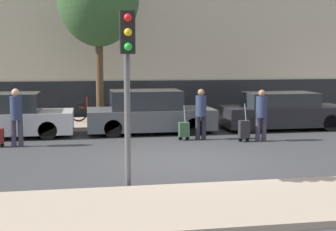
# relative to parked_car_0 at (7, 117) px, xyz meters

# --- Properties ---
(ground_plane) EXTENTS (80.00, 80.00, 0.00)m
(ground_plane) POSITION_rel_parked_car_0_xyz_m (4.94, -4.56, -0.67)
(ground_plane) COLOR #38383A
(sidewalk_near) EXTENTS (28.00, 2.50, 0.12)m
(sidewalk_near) POSITION_rel_parked_car_0_xyz_m (4.94, -8.31, -0.61)
(sidewalk_near) COLOR tan
(sidewalk_near) RESTS_ON ground_plane
(sidewalk_far) EXTENTS (28.00, 3.00, 0.12)m
(sidewalk_far) POSITION_rel_parked_car_0_xyz_m (4.94, 2.44, -0.61)
(sidewalk_far) COLOR tan
(sidewalk_far) RESTS_ON ground_plane
(parked_car_0) EXTENTS (4.15, 1.73, 1.46)m
(parked_car_0) POSITION_rel_parked_car_0_xyz_m (0.00, 0.00, 0.00)
(parked_car_0) COLOR #B7BABF
(parked_car_0) RESTS_ON ground_plane
(parked_car_1) EXTENTS (4.38, 1.87, 1.49)m
(parked_car_1) POSITION_rel_parked_car_0_xyz_m (4.72, 0.12, 0.01)
(parked_car_1) COLOR #4C5156
(parked_car_1) RESTS_ON ground_plane
(parked_car_2) EXTENTS (4.56, 1.72, 1.35)m
(parked_car_2) POSITION_rel_parked_car_0_xyz_m (9.65, 0.07, -0.04)
(parked_car_2) COLOR black
(parked_car_2) RESTS_ON ground_plane
(pedestrian_left) EXTENTS (0.35, 0.34, 1.72)m
(pedestrian_left) POSITION_rel_parked_car_0_xyz_m (0.54, -1.80, 0.30)
(pedestrian_left) COLOR #383347
(pedestrian_left) RESTS_ON ground_plane
(pedestrian_center) EXTENTS (0.35, 0.34, 1.62)m
(pedestrian_center) POSITION_rel_parked_car_0_xyz_m (6.16, -1.58, 0.24)
(pedestrian_center) COLOR #23232D
(pedestrian_center) RESTS_ON ground_plane
(trolley_center) EXTENTS (0.34, 0.29, 1.11)m
(trolley_center) POSITION_rel_parked_car_0_xyz_m (5.61, -1.59, -0.33)
(trolley_center) COLOR #335138
(trolley_center) RESTS_ON ground_plane
(pedestrian_right) EXTENTS (0.35, 0.34, 1.62)m
(pedestrian_right) POSITION_rel_parked_car_0_xyz_m (7.95, -2.18, 0.24)
(pedestrian_right) COLOR #383347
(pedestrian_right) RESTS_ON ground_plane
(trolley_right) EXTENTS (0.34, 0.29, 1.21)m
(trolley_right) POSITION_rel_parked_car_0_xyz_m (7.40, -2.17, -0.28)
(trolley_right) COLOR #262628
(trolley_right) RESTS_ON ground_plane
(traffic_light) EXTENTS (0.28, 0.47, 3.47)m
(traffic_light) POSITION_rel_parked_car_0_xyz_m (3.36, -6.93, 1.81)
(traffic_light) COLOR #515154
(traffic_light) RESTS_ON ground_plane
(parked_bicycle) EXTENTS (1.77, 0.06, 0.96)m
(parked_bicycle) POSITION_rel_parked_car_0_xyz_m (2.78, 2.57, -0.18)
(parked_bicycle) COLOR black
(parked_bicycle) RESTS_ON sidewalk_far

